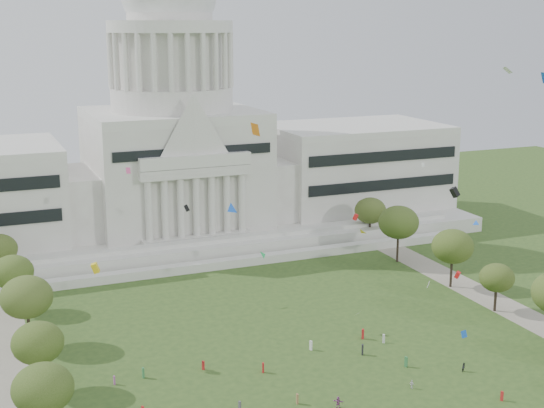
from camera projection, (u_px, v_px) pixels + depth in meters
name	position (u px, v px, depth m)	size (l,w,h in m)	color
capitol	(174.00, 155.00, 202.46)	(160.00, 64.50, 91.30)	silver
path_left	(17.00, 407.00, 114.66)	(8.00, 160.00, 0.04)	gray
path_right	(524.00, 316.00, 150.31)	(8.00, 160.00, 0.04)	gray
row_tree_l_2	(43.00, 389.00, 102.37)	(8.42, 8.42, 11.97)	black
row_tree_l_3	(38.00, 343.00, 117.73)	(8.12, 8.12, 11.55)	black
row_tree_r_3	(497.00, 278.00, 151.36)	(7.01, 7.01, 9.98)	black
row_tree_l_4	(26.00, 297.00, 134.09)	(9.29, 9.29, 13.21)	black
row_tree_r_4	(453.00, 246.00, 164.97)	(9.19, 9.19, 13.06)	black
row_tree_l_5	(13.00, 272.00, 150.61)	(8.33, 8.33, 11.85)	black
row_tree_r_5	(399.00, 222.00, 182.46)	(9.82, 9.82, 13.96)	black
row_tree_r_6	(370.00, 211.00, 199.84)	(8.42, 8.42, 11.97)	black
person_2	(464.00, 367.00, 126.20)	(0.76, 0.47, 1.57)	#26262B
person_5	(338.00, 402.00, 114.34)	(1.64, 0.65, 1.77)	#994C8C
person_10	(412.00, 384.00, 120.32)	(0.86, 0.47, 1.47)	silver
distant_crowd	(274.00, 400.00, 114.92)	(62.42, 38.37, 1.95)	navy
kite_swarm	(384.00, 219.00, 108.19)	(91.41, 103.39, 67.52)	white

